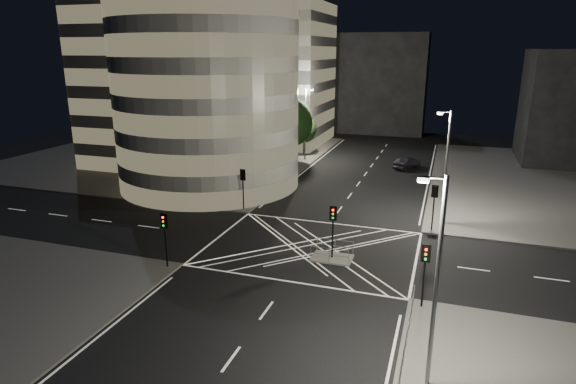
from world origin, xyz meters
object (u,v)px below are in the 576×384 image
(street_lamp_right_far, at_px, (445,164))
(traffic_signal_fr, at_px, (434,199))
(traffic_signal_island, at_px, (333,222))
(street_lamp_right_near, at_px, (435,278))
(traffic_signal_nl, at_px, (165,230))
(traffic_signal_nr, at_px, (425,264))
(central_island, at_px, (332,258))
(street_lamp_left_far, at_px, (306,121))
(street_lamp_left_near, at_px, (257,145))
(sedan, at_px, (407,163))
(traffic_signal_fl, at_px, (243,182))

(street_lamp_right_far, bearing_deg, traffic_signal_fr, -106.11)
(traffic_signal_fr, bearing_deg, street_lamp_right_far, 73.89)
(traffic_signal_island, distance_m, street_lamp_right_near, 14.78)
(traffic_signal_nl, bearing_deg, traffic_signal_nr, 0.00)
(street_lamp_right_near, bearing_deg, traffic_signal_nl, 158.45)
(central_island, distance_m, street_lamp_right_far, 13.98)
(street_lamp_left_far, distance_m, street_lamp_right_far, 28.23)
(street_lamp_left_near, bearing_deg, traffic_signal_fr, -15.92)
(sedan, bearing_deg, traffic_signal_island, 109.25)
(central_island, relative_size, street_lamp_right_near, 0.30)
(traffic_signal_fr, height_order, sedan, traffic_signal_fr)
(traffic_signal_island, distance_m, street_lamp_left_near, 17.89)
(street_lamp_left_near, relative_size, street_lamp_right_near, 1.00)
(street_lamp_left_far, relative_size, street_lamp_right_far, 1.00)
(traffic_signal_fl, xyz_separation_m, sedan, (13.42, 22.79, -2.17))
(traffic_signal_nr, xyz_separation_m, traffic_signal_island, (-6.80, 5.30, 0.00))
(traffic_signal_nr, height_order, sedan, traffic_signal_nr)
(traffic_signal_nr, relative_size, traffic_signal_island, 1.00)
(traffic_signal_nl, height_order, sedan, traffic_signal_nl)
(traffic_signal_fr, xyz_separation_m, street_lamp_left_far, (-18.24, 23.20, 2.63))
(sedan, bearing_deg, street_lamp_right_near, 120.38)
(street_lamp_left_near, xyz_separation_m, street_lamp_left_far, (0.00, 18.00, 0.00))
(traffic_signal_nr, bearing_deg, sedan, 96.55)
(traffic_signal_nl, distance_m, street_lamp_right_far, 24.27)
(street_lamp_left_far, height_order, sedan, street_lamp_left_far)
(central_island, relative_size, street_lamp_left_far, 0.30)
(street_lamp_right_far, bearing_deg, street_lamp_left_far, 131.94)
(traffic_signal_nl, distance_m, street_lamp_left_near, 18.99)
(street_lamp_right_near, bearing_deg, traffic_signal_nr, 95.04)
(traffic_signal_nl, bearing_deg, traffic_signal_fl, 90.00)
(traffic_signal_fl, distance_m, sedan, 26.53)
(street_lamp_left_far, bearing_deg, sedan, -1.69)
(traffic_signal_island, xyz_separation_m, street_lamp_right_near, (7.44, -12.50, 2.63))
(street_lamp_left_far, relative_size, sedan, 2.22)
(street_lamp_right_far, bearing_deg, central_island, -125.30)
(traffic_signal_island, height_order, street_lamp_right_near, street_lamp_right_near)
(traffic_signal_nl, bearing_deg, traffic_signal_fr, 37.69)
(street_lamp_left_near, distance_m, street_lamp_right_far, 19.11)
(traffic_signal_nl, xyz_separation_m, traffic_signal_nr, (17.60, 0.00, 0.00))
(traffic_signal_nl, relative_size, traffic_signal_fr, 1.00)
(street_lamp_right_far, bearing_deg, traffic_signal_nl, -139.09)
(street_lamp_left_far, bearing_deg, traffic_signal_fr, -51.83)
(traffic_signal_nl, distance_m, traffic_signal_nr, 17.60)
(traffic_signal_fl, height_order, street_lamp_right_near, street_lamp_right_near)
(traffic_signal_fr, distance_m, traffic_signal_nr, 13.60)
(central_island, relative_size, street_lamp_left_near, 0.30)
(central_island, bearing_deg, traffic_signal_fr, 50.67)
(central_island, xyz_separation_m, street_lamp_right_far, (7.44, 10.50, 5.47))
(street_lamp_left_near, xyz_separation_m, street_lamp_right_far, (18.87, -3.00, 0.00))
(traffic_signal_fr, relative_size, street_lamp_right_far, 0.40)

